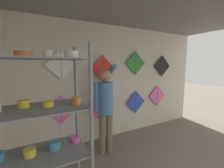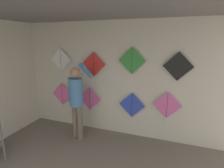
# 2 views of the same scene
# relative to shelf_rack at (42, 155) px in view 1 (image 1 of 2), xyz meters

# --- Properties ---
(back_panel) EXTENTS (5.45, 0.06, 2.80)m
(back_panel) POSITION_rel_shelf_rack_xyz_m (1.90, 2.08, 0.27)
(back_panel) COLOR beige
(back_panel) RESTS_ON ground
(shelf_rack) EXTENTS (0.73, 0.45, 2.02)m
(shelf_rack) POSITION_rel_shelf_rack_xyz_m (0.00, 0.00, 0.00)
(shelf_rack) COLOR slate
(shelf_rack) RESTS_ON ground
(shopkeeper) EXTENTS (0.46, 0.61, 1.87)m
(shopkeeper) POSITION_rel_shelf_rack_xyz_m (1.28, 1.45, -0.08)
(shopkeeper) COLOR #726656
(shopkeeper) RESTS_ON ground
(kite_0) EXTENTS (0.63, 0.04, 0.83)m
(kite_0) POSITION_rel_shelf_rack_xyz_m (0.49, 1.99, -0.27)
(kite_0) COLOR pink
(kite_1) EXTENTS (0.63, 0.04, 0.83)m
(kite_1) POSITION_rel_shelf_rack_xyz_m (1.34, 1.99, -0.31)
(kite_1) COLOR pink
(kite_2) EXTENTS (0.63, 0.01, 0.63)m
(kite_2) POSITION_rel_shelf_rack_xyz_m (2.47, 1.99, -0.31)
(kite_2) COLOR blue
(kite_3) EXTENTS (0.63, 0.04, 0.76)m
(kite_3) POSITION_rel_shelf_rack_xyz_m (3.28, 1.99, -0.23)
(kite_3) COLOR pink
(kite_4) EXTENTS (0.63, 0.01, 0.63)m
(kite_4) POSITION_rel_shelf_rack_xyz_m (0.52, 1.99, 0.71)
(kite_4) COLOR white
(kite_5) EXTENTS (0.63, 0.01, 0.63)m
(kite_5) POSITION_rel_shelf_rack_xyz_m (1.47, 1.99, 0.64)
(kite_5) COLOR red
(kite_6) EXTENTS (0.63, 0.01, 0.63)m
(kite_6) POSITION_rel_shelf_rack_xyz_m (2.44, 1.99, 0.76)
(kite_6) COLOR #338C38
(kite_7) EXTENTS (0.63, 0.01, 0.63)m
(kite_7) POSITION_rel_shelf_rack_xyz_m (3.44, 1.99, 0.68)
(kite_7) COLOR black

